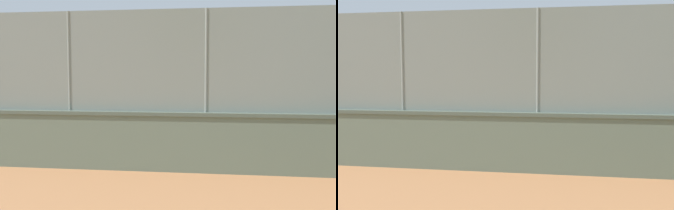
# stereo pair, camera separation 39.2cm
# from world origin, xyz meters

# --- Properties ---
(ground_plane) EXTENTS (260.00, 260.00, 0.00)m
(ground_plane) POSITION_xyz_m (0.00, 0.00, 0.00)
(ground_plane) COLOR #A36B42
(perimeter_wall) EXTENTS (28.00, 0.61, 1.30)m
(perimeter_wall) POSITION_xyz_m (0.07, 10.83, 0.65)
(perimeter_wall) COLOR slate
(perimeter_wall) RESTS_ON ground_plane
(fence_panel_on_wall) EXTENTS (27.50, 0.23, 2.20)m
(fence_panel_on_wall) POSITION_xyz_m (0.07, 10.83, 2.40)
(fence_panel_on_wall) COLOR gray
(fence_panel_on_wall) RESTS_ON perimeter_wall
(player_foreground_swinging) EXTENTS (0.79, 1.15, 1.63)m
(player_foreground_swinging) POSITION_xyz_m (-2.17, 1.83, 0.96)
(player_foreground_swinging) COLOR black
(player_foreground_swinging) RESTS_ON ground_plane
(player_near_wall_returning) EXTENTS (0.91, 0.65, 1.52)m
(player_near_wall_returning) POSITION_xyz_m (-2.49, 8.74, 0.88)
(player_near_wall_returning) COLOR navy
(player_near_wall_returning) RESTS_ON ground_plane
(player_crossing_court) EXTENTS (1.18, 0.75, 1.66)m
(player_crossing_court) POSITION_xyz_m (4.40, 0.53, 0.98)
(player_crossing_court) COLOR #B2B2B2
(player_crossing_court) RESTS_ON ground_plane
(sports_ball) EXTENTS (0.08, 0.08, 0.08)m
(sports_ball) POSITION_xyz_m (-1.74, 2.93, 0.81)
(sports_ball) COLOR white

